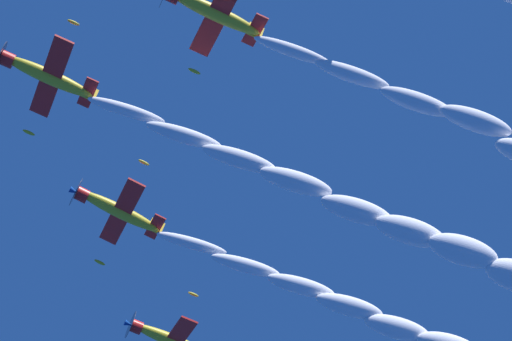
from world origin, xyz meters
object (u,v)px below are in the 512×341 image
Objects in this scene: airplane_right_wingman at (116,210)px; airplane_outer_right at (169,339)px; airplane_left_wingman at (212,12)px; airplane_lead at (45,75)px.

airplane_outer_right is (5.94, 11.97, -0.01)m from airplane_right_wingman.
airplane_left_wingman is at bearing -75.76° from airplane_right_wingman.
airplane_outer_right is at bearing 63.59° from airplane_right_wingman.
airplane_lead is 26.25m from airplane_outer_right.
airplane_right_wingman is (6.52, 11.12, 0.90)m from airplane_lead.
airplane_left_wingman is 1.00× the size of airplane_outer_right.
airplane_left_wingman is 19.05m from airplane_right_wingman.
airplane_right_wingman reaches higher than airplane_left_wingman.
airplane_lead is 12.92m from airplane_right_wingman.
airplane_right_wingman is 1.02× the size of airplane_outer_right.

